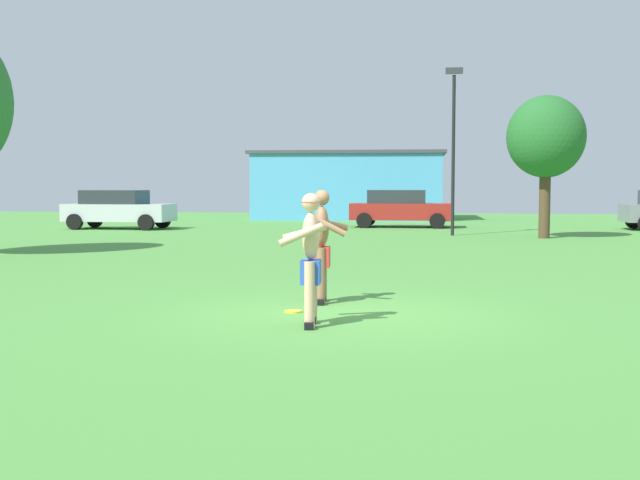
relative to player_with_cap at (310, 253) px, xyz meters
name	(u,v)px	position (x,y,z in m)	size (l,w,h in m)	color
ground_plane	(340,314)	(0.29, 0.92, -0.92)	(80.00, 80.00, 0.00)	#4C8E3D
player_with_cap	(310,253)	(0.00, 0.00, 0.00)	(0.59, 0.71, 1.68)	black
player_in_red	(322,243)	(-0.07, 1.94, -0.02)	(0.60, 0.65, 1.70)	black
frisbee	(293,311)	(-0.37, 1.00, -0.91)	(0.25, 0.25, 0.03)	yellow
car_silver_near_post	(118,209)	(-10.64, 21.02, -0.09)	(4.38, 2.20, 1.58)	silver
car_red_mid_lot	(400,208)	(0.78, 23.67, -0.09)	(4.37, 2.16, 1.58)	maroon
lamp_post	(453,134)	(2.69, 18.31, 2.67)	(0.60, 0.24, 5.87)	black
outbuilding_behind_lot	(350,185)	(-2.06, 32.29, 0.86)	(10.02, 6.59, 3.53)	#4C9ED1
tree_left_field	(546,138)	(5.67, 17.20, 2.44)	(2.59, 2.59, 4.76)	#4C3823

